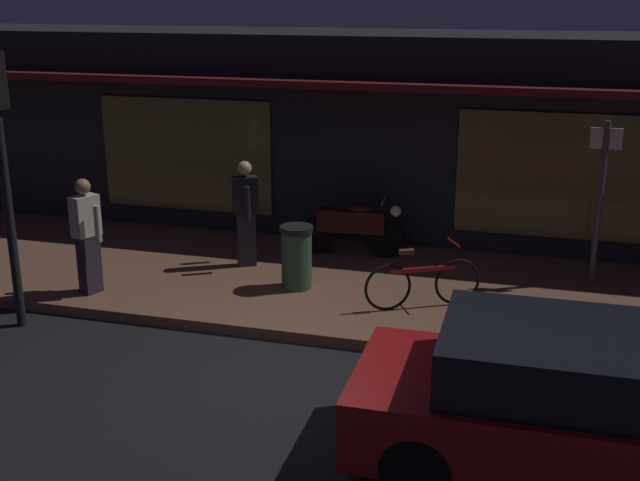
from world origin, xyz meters
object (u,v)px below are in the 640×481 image
(sign_post, at_px, (600,193))
(traffic_light_pole, at_px, (0,143))
(person_photographer, at_px, (87,234))
(person_bystander, at_px, (246,211))
(bicycle_parked, at_px, (423,283))
(trash_bin, at_px, (297,257))
(motorcycle, at_px, (353,226))
(parked_car_near, at_px, (573,406))

(sign_post, distance_m, traffic_light_pole, 8.23)
(person_photographer, height_order, traffic_light_pole, traffic_light_pole)
(person_bystander, distance_m, traffic_light_pole, 3.81)
(bicycle_parked, height_order, person_photographer, person_photographer)
(sign_post, relative_size, traffic_light_pole, 0.67)
(bicycle_parked, bearing_deg, person_photographer, -171.42)
(person_bystander, xyz_separation_m, sign_post, (5.22, 0.69, 0.48))
(trash_bin, distance_m, traffic_light_pole, 4.25)
(person_photographer, bearing_deg, motorcycle, 39.56)
(motorcycle, distance_m, person_photographer, 4.21)
(sign_post, distance_m, parked_car_near, 5.13)
(motorcycle, bearing_deg, bicycle_parked, -53.77)
(sign_post, bearing_deg, bicycle_parked, -143.06)
(person_bystander, height_order, trash_bin, person_bystander)
(motorcycle, relative_size, traffic_light_pole, 0.47)
(motorcycle, xyz_separation_m, parked_car_near, (3.32, -5.30, 0.06))
(bicycle_parked, xyz_separation_m, sign_post, (2.28, 1.71, 1.00))
(person_bystander, height_order, traffic_light_pole, traffic_light_pole)
(person_bystander, bearing_deg, traffic_light_pole, -128.62)
(person_photographer, xyz_separation_m, sign_post, (6.95, 2.42, 0.48))
(person_photographer, bearing_deg, person_bystander, 44.97)
(person_photographer, bearing_deg, bicycle_parked, 8.58)
(sign_post, relative_size, trash_bin, 2.58)
(person_bystander, relative_size, traffic_light_pole, 0.46)
(person_bystander, bearing_deg, sign_post, 7.51)
(bicycle_parked, relative_size, traffic_light_pole, 0.41)
(motorcycle, xyz_separation_m, sign_post, (3.72, -0.25, 0.86))
(person_bystander, height_order, parked_car_near, person_bystander)
(motorcycle, distance_m, parked_car_near, 6.26)
(sign_post, height_order, parked_car_near, sign_post)
(motorcycle, height_order, parked_car_near, parked_car_near)
(person_bystander, xyz_separation_m, traffic_light_pole, (-2.20, -2.75, 1.45))
(bicycle_parked, bearing_deg, parked_car_near, -60.68)
(bicycle_parked, xyz_separation_m, person_bystander, (-2.94, 1.03, 0.52))
(person_photographer, distance_m, sign_post, 7.38)
(traffic_light_pole, bearing_deg, parked_car_near, -12.97)
(trash_bin, height_order, traffic_light_pole, traffic_light_pole)
(bicycle_parked, bearing_deg, sign_post, 36.94)
(trash_bin, xyz_separation_m, traffic_light_pole, (-3.25, -2.01, 1.86))
(person_bystander, xyz_separation_m, trash_bin, (1.06, -0.75, -0.41))
(motorcycle, height_order, sign_post, sign_post)
(person_photographer, xyz_separation_m, traffic_light_pole, (-0.47, -1.02, 1.45))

